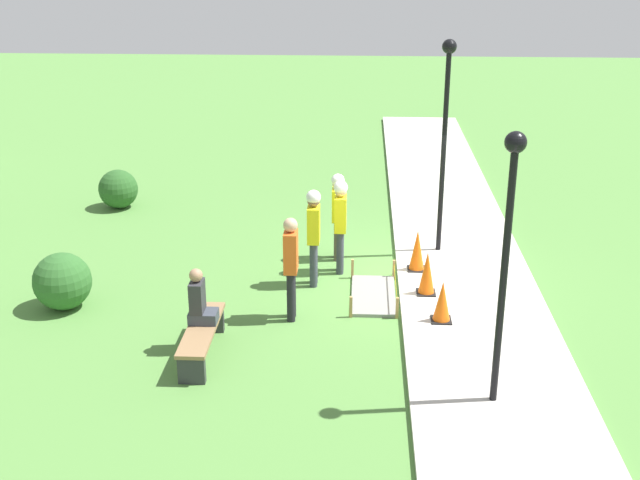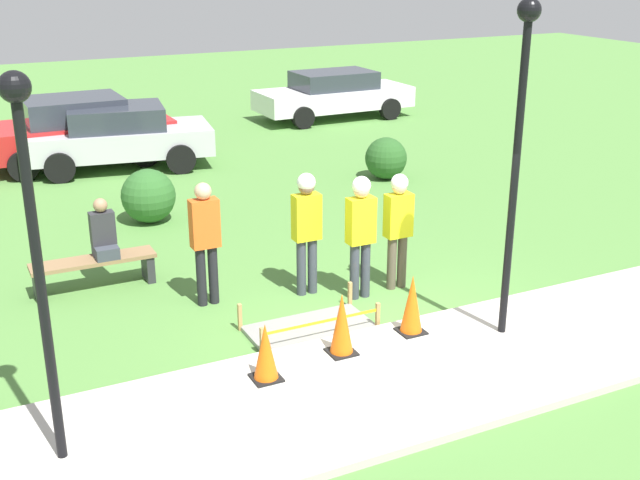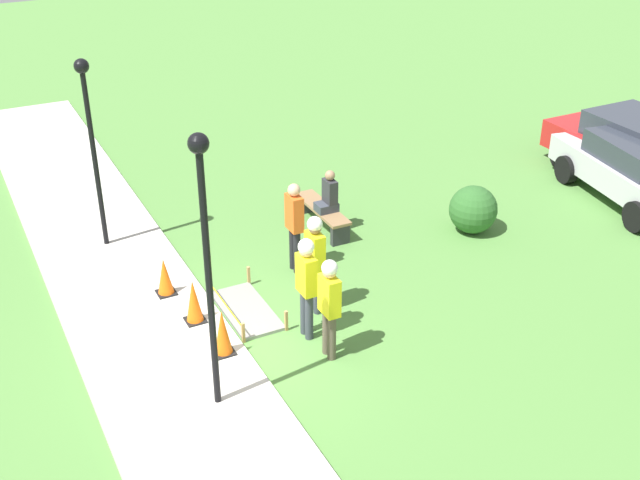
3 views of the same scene
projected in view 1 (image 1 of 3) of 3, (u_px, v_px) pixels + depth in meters
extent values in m
plane|color=#51843D|center=(397.00, 277.00, 15.32)|extent=(60.00, 60.00, 0.00)
cube|color=#BCB7AD|center=(465.00, 276.00, 15.24)|extent=(28.00, 2.55, 0.10)
cube|color=gray|center=(373.00, 295.00, 14.49)|extent=(1.68, 0.79, 0.06)
cube|color=tan|center=(397.00, 308.00, 13.63)|extent=(0.05, 0.05, 0.38)
cube|color=tan|center=(394.00, 270.00, 15.19)|extent=(0.05, 0.05, 0.38)
cube|color=tan|center=(351.00, 307.00, 13.67)|extent=(0.05, 0.05, 0.38)
cube|color=tan|center=(352.00, 269.00, 15.23)|extent=(0.05, 0.05, 0.38)
cube|color=yellow|center=(396.00, 283.00, 14.37)|extent=(1.68, 0.00, 0.04)
cube|color=black|center=(441.00, 320.00, 13.39)|extent=(0.34, 0.34, 0.02)
cone|color=orange|center=(442.00, 301.00, 13.26)|extent=(0.29, 0.29, 0.69)
cube|color=black|center=(426.00, 292.00, 14.41)|extent=(0.34, 0.34, 0.02)
cone|color=orange|center=(427.00, 272.00, 14.27)|extent=(0.29, 0.29, 0.78)
cube|color=black|center=(416.00, 269.00, 15.43)|extent=(0.34, 0.34, 0.02)
cone|color=orange|center=(417.00, 249.00, 15.29)|extent=(0.29, 0.29, 0.78)
cube|color=#2D2D33|center=(192.00, 370.00, 11.65)|extent=(0.12, 0.40, 0.43)
cube|color=#2D2D33|center=(212.00, 320.00, 13.17)|extent=(0.12, 0.40, 0.43)
cube|color=olive|center=(201.00, 329.00, 12.32)|extent=(1.83, 0.44, 0.06)
cube|color=#383D47|center=(203.00, 316.00, 12.47)|extent=(0.34, 0.44, 0.18)
cube|color=#2D2D33|center=(197.00, 296.00, 12.35)|extent=(0.36, 0.20, 0.50)
sphere|color=#A37A5B|center=(196.00, 275.00, 12.22)|extent=(0.21, 0.21, 0.21)
cylinder|color=#383D47|center=(313.00, 265.00, 14.78)|extent=(0.14, 0.14, 0.86)
cylinder|color=#383D47|center=(314.00, 261.00, 14.95)|extent=(0.14, 0.14, 0.86)
cube|color=yellow|center=(314.00, 224.00, 14.59)|extent=(0.40, 0.22, 0.68)
sphere|color=brown|center=(313.00, 201.00, 14.43)|extent=(0.23, 0.23, 0.23)
sphere|color=white|center=(313.00, 197.00, 14.40)|extent=(0.27, 0.27, 0.27)
cylinder|color=#383D47|center=(340.00, 253.00, 15.35)|extent=(0.14, 0.14, 0.86)
cylinder|color=#383D47|center=(340.00, 250.00, 15.52)|extent=(0.14, 0.14, 0.86)
cube|color=yellow|center=(340.00, 214.00, 15.16)|extent=(0.40, 0.22, 0.68)
sphere|color=tan|center=(341.00, 191.00, 15.00)|extent=(0.23, 0.23, 0.23)
sphere|color=white|center=(341.00, 188.00, 14.97)|extent=(0.27, 0.27, 0.27)
cylinder|color=brown|center=(337.00, 241.00, 15.98)|extent=(0.14, 0.14, 0.82)
cylinder|color=brown|center=(338.00, 238.00, 16.15)|extent=(0.14, 0.14, 0.82)
cube|color=yellow|center=(338.00, 205.00, 15.80)|extent=(0.40, 0.22, 0.65)
sphere|color=tan|center=(338.00, 183.00, 15.65)|extent=(0.22, 0.22, 0.22)
sphere|color=white|center=(338.00, 180.00, 15.63)|extent=(0.26, 0.26, 0.26)
cylinder|color=black|center=(291.00, 297.00, 13.45)|extent=(0.14, 0.14, 0.88)
cylinder|color=black|center=(292.00, 293.00, 13.61)|extent=(0.14, 0.14, 0.88)
cube|color=#E55B1E|center=(291.00, 252.00, 13.25)|extent=(0.40, 0.22, 0.70)
sphere|color=tan|center=(290.00, 225.00, 13.08)|extent=(0.24, 0.24, 0.24)
cylinder|color=black|center=(443.00, 155.00, 15.71)|extent=(0.10, 0.10, 3.98)
sphere|color=black|center=(449.00, 47.00, 14.97)|extent=(0.28, 0.28, 0.28)
cylinder|color=black|center=(503.00, 282.00, 10.49)|extent=(0.10, 0.10, 3.55)
sphere|color=black|center=(516.00, 142.00, 9.82)|extent=(0.28, 0.28, 0.28)
sphere|color=#2D6028|center=(62.00, 281.00, 13.91)|extent=(1.01, 1.01, 1.01)
sphere|color=#285623|center=(118.00, 189.00, 19.08)|extent=(0.93, 0.93, 0.93)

